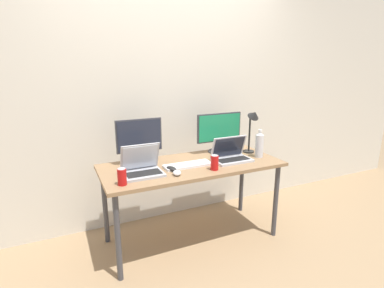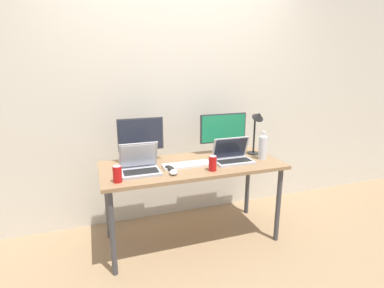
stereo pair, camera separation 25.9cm
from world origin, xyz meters
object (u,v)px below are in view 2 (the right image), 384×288
at_px(laptop_silver, 140,166).
at_px(desk_lamp, 257,124).
at_px(monitor_left, 141,138).
at_px(mouse_by_keyboard, 174,172).
at_px(soda_can_near_keyboard, 213,163).
at_px(work_desk, 192,171).
at_px(mouse_by_laptop, 169,168).
at_px(water_bottle, 263,146).
at_px(laptop_secondary, 232,156).
at_px(keyboard_main, 187,165).
at_px(monitor_center, 223,132).
at_px(soda_can_by_laptop, 117,174).

relative_size(laptop_silver, desk_lamp, 0.70).
distance_m(monitor_left, mouse_by_keyboard, 0.50).
xyz_separation_m(laptop_silver, soda_can_near_keyboard, (0.57, -0.16, 0.01)).
height_order(work_desk, mouse_by_laptop, mouse_by_laptop).
distance_m(mouse_by_laptop, desk_lamp, 0.95).
bearing_deg(water_bottle, laptop_secondary, 175.94).
bearing_deg(mouse_by_laptop, keyboard_main, -2.64).
bearing_deg(soda_can_near_keyboard, mouse_by_laptop, 158.18).
distance_m(monitor_center, laptop_secondary, 0.33).
height_order(mouse_by_keyboard, soda_can_near_keyboard, soda_can_near_keyboard).
distance_m(soda_can_near_keyboard, soda_can_by_laptop, 0.77).
xyz_separation_m(monitor_center, desk_lamp, (0.27, -0.18, 0.09)).
bearing_deg(work_desk, mouse_by_keyboard, -137.84).
bearing_deg(work_desk, soda_can_by_laptop, -161.41).
bearing_deg(laptop_silver, laptop_secondary, 0.10).
bearing_deg(mouse_by_laptop, monitor_center, 9.36).
bearing_deg(monitor_left, laptop_silver, -102.69).
bearing_deg(mouse_by_keyboard, mouse_by_laptop, 109.67).
relative_size(laptop_secondary, desk_lamp, 0.77).
relative_size(monitor_center, laptop_secondary, 1.39).
xyz_separation_m(keyboard_main, soda_can_by_laptop, (-0.60, -0.18, 0.05)).
bearing_deg(laptop_secondary, keyboard_main, 177.60).
relative_size(mouse_by_laptop, desk_lamp, 0.24).
bearing_deg(monitor_center, monitor_left, -179.75).
bearing_deg(mouse_by_laptop, soda_can_by_laptop, -179.61).
relative_size(work_desk, monitor_left, 3.91).
height_order(keyboard_main, mouse_by_keyboard, mouse_by_keyboard).
distance_m(mouse_by_keyboard, desk_lamp, 0.97).
bearing_deg(mouse_by_keyboard, soda_can_near_keyboard, 14.92).
xyz_separation_m(laptop_silver, soda_can_by_laptop, (-0.19, -0.16, 0.01)).
bearing_deg(water_bottle, mouse_by_laptop, -179.74).
distance_m(laptop_secondary, soda_can_by_laptop, 1.04).
xyz_separation_m(work_desk, monitor_left, (-0.41, 0.22, 0.29)).
xyz_separation_m(monitor_left, mouse_by_keyboard, (0.18, -0.42, -0.20)).
distance_m(monitor_center, mouse_by_laptop, 0.73).
height_order(work_desk, monitor_center, monitor_center).
bearing_deg(monitor_center, keyboard_main, -149.84).
relative_size(monitor_center, mouse_by_keyboard, 5.17).
height_order(mouse_by_keyboard, desk_lamp, desk_lamp).
bearing_deg(soda_can_near_keyboard, monitor_left, 139.13).
xyz_separation_m(laptop_secondary, soda_can_by_laptop, (-1.02, -0.16, 0.01)).
bearing_deg(soda_can_near_keyboard, laptop_silver, 164.66).
bearing_deg(monitor_left, mouse_by_laptop, -60.18).
bearing_deg(laptop_silver, mouse_by_keyboard, -29.98).
relative_size(laptop_silver, soda_can_near_keyboard, 2.47).
distance_m(monitor_left, laptop_silver, 0.33).
xyz_separation_m(soda_can_near_keyboard, soda_can_by_laptop, (-0.77, -0.00, 0.00)).
xyz_separation_m(work_desk, laptop_secondary, (0.36, -0.06, 0.12)).
relative_size(keyboard_main, soda_can_by_laptop, 3.33).
bearing_deg(keyboard_main, mouse_by_laptop, -165.79).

